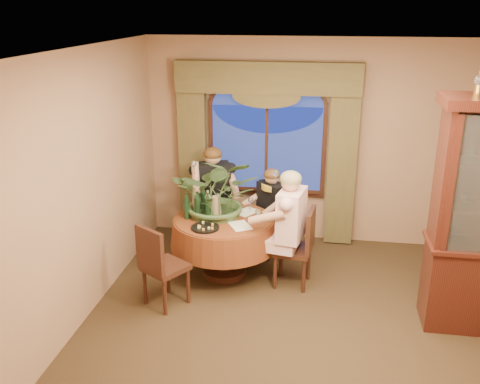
% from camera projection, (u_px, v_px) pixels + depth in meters
% --- Properties ---
extents(floor, '(5.00, 5.00, 0.00)m').
position_uv_depth(floor, '(296.00, 337.00, 5.42)').
color(floor, black).
rests_on(floor, ground).
extents(wall_back, '(4.50, 0.00, 4.50)m').
position_uv_depth(wall_back, '(311.00, 143.00, 7.28)').
color(wall_back, '#9B7257').
rests_on(wall_back, ground).
extents(ceiling, '(5.00, 5.00, 0.00)m').
position_uv_depth(ceiling, '(307.00, 53.00, 4.48)').
color(ceiling, white).
rests_on(ceiling, wall_back).
extents(window, '(1.62, 0.10, 1.32)m').
position_uv_depth(window, '(267.00, 149.00, 7.34)').
color(window, navy).
rests_on(window, wall_back).
extents(arched_transom, '(1.60, 0.06, 0.44)m').
position_uv_depth(arched_transom, '(268.00, 92.00, 7.08)').
color(arched_transom, navy).
rests_on(arched_transom, wall_back).
extents(drapery_left, '(0.38, 0.14, 2.32)m').
position_uv_depth(drapery_left, '(193.00, 156.00, 7.49)').
color(drapery_left, '#4E4628').
rests_on(drapery_left, floor).
extents(drapery_right, '(0.38, 0.14, 2.32)m').
position_uv_depth(drapery_right, '(342.00, 162.00, 7.17)').
color(drapery_right, '#4E4628').
rests_on(drapery_right, floor).
extents(swag_valance, '(2.45, 0.16, 0.42)m').
position_uv_depth(swag_valance, '(267.00, 78.00, 6.93)').
color(swag_valance, '#4E4628').
rests_on(swag_valance, wall_back).
extents(dining_table, '(1.71, 1.71, 0.75)m').
position_uv_depth(dining_table, '(224.00, 247.00, 6.55)').
color(dining_table, maroon).
rests_on(dining_table, floor).
extents(chair_right, '(0.47, 0.47, 0.96)m').
position_uv_depth(chair_right, '(293.00, 247.00, 6.29)').
color(chair_right, black).
rests_on(chair_right, floor).
extents(chair_back_right, '(0.58, 0.58, 0.96)m').
position_uv_depth(chair_back_right, '(268.00, 220.00, 7.09)').
color(chair_back_right, black).
rests_on(chair_back_right, floor).
extents(chair_back, '(0.52, 0.52, 0.96)m').
position_uv_depth(chair_back, '(218.00, 214.00, 7.28)').
color(chair_back, black).
rests_on(chair_back, floor).
extents(chair_front_left, '(0.58, 0.58, 0.96)m').
position_uv_depth(chair_front_left, '(165.00, 265.00, 5.87)').
color(chair_front_left, black).
rests_on(chair_front_left, floor).
extents(person_pink, '(0.56, 0.59, 1.44)m').
position_uv_depth(person_pink, '(291.00, 230.00, 6.17)').
color(person_pink, '#F4C1C5').
rests_on(person_pink, floor).
extents(person_back, '(0.64, 0.62, 1.43)m').
position_uv_depth(person_back, '(213.00, 198.00, 7.21)').
color(person_back, black).
rests_on(person_back, floor).
extents(person_scarf, '(0.59, 0.59, 1.22)m').
position_uv_depth(person_scarf, '(272.00, 213.00, 6.97)').
color(person_scarf, black).
rests_on(person_scarf, floor).
extents(stoneware_vase, '(0.13, 0.13, 0.25)m').
position_uv_depth(stoneware_vase, '(216.00, 206.00, 6.48)').
color(stoneware_vase, '#92795B').
rests_on(stoneware_vase, dining_table).
extents(centerpiece_plant, '(1.04, 1.16, 0.90)m').
position_uv_depth(centerpiece_plant, '(218.00, 163.00, 6.34)').
color(centerpiece_plant, '#405F35').
rests_on(centerpiece_plant, dining_table).
extents(olive_bowl, '(0.15, 0.15, 0.05)m').
position_uv_depth(olive_bowl, '(226.00, 219.00, 6.36)').
color(olive_bowl, '#4C562D').
rests_on(olive_bowl, dining_table).
extents(cheese_platter, '(0.33, 0.33, 0.02)m').
position_uv_depth(cheese_platter, '(205.00, 228.00, 6.13)').
color(cheese_platter, black).
rests_on(cheese_platter, dining_table).
extents(wine_bottle_0, '(0.07, 0.07, 0.33)m').
position_uv_depth(wine_bottle_0, '(187.00, 206.00, 6.37)').
color(wine_bottle_0, black).
rests_on(wine_bottle_0, dining_table).
extents(wine_bottle_1, '(0.07, 0.07, 0.33)m').
position_uv_depth(wine_bottle_1, '(208.00, 204.00, 6.44)').
color(wine_bottle_1, tan).
rests_on(wine_bottle_1, dining_table).
extents(wine_bottle_2, '(0.07, 0.07, 0.33)m').
position_uv_depth(wine_bottle_2, '(195.00, 200.00, 6.54)').
color(wine_bottle_2, tan).
rests_on(wine_bottle_2, dining_table).
extents(wine_bottle_3, '(0.07, 0.07, 0.33)m').
position_uv_depth(wine_bottle_3, '(208.00, 206.00, 6.36)').
color(wine_bottle_3, black).
rests_on(wine_bottle_3, dining_table).
extents(wine_bottle_4, '(0.07, 0.07, 0.33)m').
position_uv_depth(wine_bottle_4, '(197.00, 205.00, 6.41)').
color(wine_bottle_4, black).
rests_on(wine_bottle_4, dining_table).
extents(wine_bottle_5, '(0.07, 0.07, 0.33)m').
position_uv_depth(wine_bottle_5, '(203.00, 198.00, 6.61)').
color(wine_bottle_5, black).
rests_on(wine_bottle_5, dining_table).
extents(tasting_paper_0, '(0.33, 0.36, 0.00)m').
position_uv_depth(tasting_paper_0, '(240.00, 226.00, 6.21)').
color(tasting_paper_0, white).
rests_on(tasting_paper_0, dining_table).
extents(tasting_paper_1, '(0.34, 0.37, 0.00)m').
position_uv_depth(tasting_paper_1, '(247.00, 212.00, 6.62)').
color(tasting_paper_1, white).
rests_on(tasting_paper_1, dining_table).
extents(wine_glass_person_pink, '(0.07, 0.07, 0.18)m').
position_uv_depth(wine_glass_person_pink, '(258.00, 216.00, 6.26)').
color(wine_glass_person_pink, silver).
rests_on(wine_glass_person_pink, dining_table).
extents(wine_glass_person_back, '(0.07, 0.07, 0.18)m').
position_uv_depth(wine_glass_person_back, '(218.00, 199.00, 6.79)').
color(wine_glass_person_back, silver).
rests_on(wine_glass_person_back, dining_table).
extents(wine_glass_person_scarf, '(0.07, 0.07, 0.18)m').
position_uv_depth(wine_glass_person_scarf, '(250.00, 203.00, 6.66)').
color(wine_glass_person_scarf, silver).
rests_on(wine_glass_person_scarf, dining_table).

